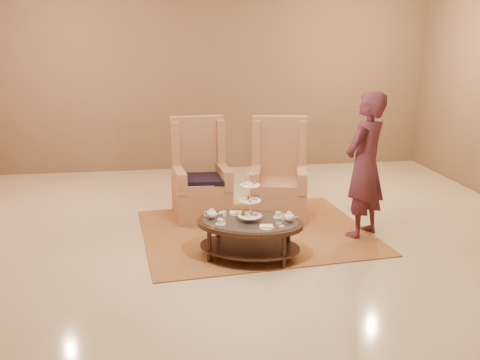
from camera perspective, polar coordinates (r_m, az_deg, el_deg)
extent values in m
plane|color=beige|center=(6.34, 0.64, -7.25)|extent=(8.00, 8.00, 0.00)
cube|color=beige|center=(6.34, 0.64, -7.25)|extent=(8.00, 8.00, 0.02)
cube|color=brown|center=(9.86, -3.00, 11.25)|extent=(8.00, 0.04, 3.50)
cube|color=#AE783D|center=(6.82, 1.68, -5.53)|extent=(3.02, 2.61, 0.01)
cylinder|color=black|center=(5.88, -3.29, -7.06)|extent=(0.06, 0.06, 0.39)
cylinder|color=black|center=(5.75, 4.70, -7.65)|extent=(0.06, 0.06, 0.39)
cylinder|color=black|center=(6.27, -2.31, -5.62)|extent=(0.06, 0.06, 0.39)
cylinder|color=black|center=(6.14, 5.17, -6.13)|extent=(0.06, 0.06, 0.39)
cylinder|color=white|center=(5.83, 1.06, -2.11)|extent=(0.01, 0.01, 0.49)
torus|color=white|center=(5.76, 1.07, 0.20)|extent=(0.12, 0.05, 0.12)
cylinder|color=silver|center=(5.89, 1.05, -3.82)|extent=(0.35, 0.35, 0.01)
cylinder|color=silver|center=(5.83, 1.06, -2.20)|extent=(0.31, 0.31, 0.01)
cylinder|color=silver|center=(5.78, 1.07, -0.54)|extent=(0.27, 0.27, 0.01)
cylinder|color=#CB686D|center=(5.87, 1.77, -3.68)|extent=(0.05, 0.05, 0.03)
cylinder|color=tan|center=(5.95, 1.18, -3.41)|extent=(0.05, 0.05, 0.03)
cylinder|color=brown|center=(5.90, 0.33, -3.59)|extent=(0.05, 0.05, 0.03)
cylinder|color=beige|center=(5.81, 0.92, -3.87)|extent=(0.05, 0.05, 0.03)
ellipsoid|color=tan|center=(5.84, 1.71, -2.00)|extent=(0.05, 0.05, 0.03)
ellipsoid|color=brown|center=(5.89, 0.98, -1.83)|extent=(0.05, 0.05, 0.03)
ellipsoid|color=beige|center=(5.82, 0.40, -2.04)|extent=(0.05, 0.05, 0.03)
ellipsoid|color=#CB686D|center=(5.77, 1.14, -2.21)|extent=(0.05, 0.05, 0.03)
cube|color=brown|center=(5.80, 1.60, -0.35)|extent=(0.05, 0.04, 0.02)
cube|color=beige|center=(5.83, 0.83, -0.27)|extent=(0.05, 0.04, 0.02)
cube|color=#CB686D|center=(5.76, 0.53, -0.48)|extent=(0.05, 0.04, 0.02)
cube|color=tan|center=(5.73, 1.31, -0.56)|extent=(0.05, 0.04, 0.02)
ellipsoid|color=silver|center=(5.96, -3.04, -3.66)|extent=(0.15, 0.15, 0.09)
cylinder|color=silver|center=(5.94, -3.05, -3.22)|extent=(0.07, 0.07, 0.01)
sphere|color=silver|center=(5.94, -3.05, -3.10)|extent=(0.02, 0.02, 0.02)
cone|color=silver|center=(5.94, -2.36, -3.67)|extent=(0.08, 0.05, 0.05)
torus|color=silver|center=(5.97, -3.59, -3.63)|extent=(0.07, 0.03, 0.07)
ellipsoid|color=silver|center=(5.88, 5.25, -3.97)|extent=(0.15, 0.15, 0.09)
cylinder|color=silver|center=(5.86, 5.26, -3.52)|extent=(0.07, 0.07, 0.01)
sphere|color=silver|center=(5.86, 5.26, -3.40)|extent=(0.02, 0.02, 0.02)
cone|color=silver|center=(5.87, 5.96, -3.96)|extent=(0.08, 0.05, 0.05)
torus|color=silver|center=(5.89, 4.68, -3.93)|extent=(0.07, 0.03, 0.07)
cylinder|color=silver|center=(5.80, -2.11, -4.70)|extent=(0.14, 0.14, 0.01)
cylinder|color=silver|center=(5.79, -2.11, -4.42)|extent=(0.08, 0.08, 0.05)
torus|color=silver|center=(5.78, -1.75, -4.44)|extent=(0.04, 0.02, 0.04)
cylinder|color=silver|center=(6.03, 4.08, -3.95)|extent=(0.14, 0.14, 0.01)
cylinder|color=silver|center=(6.02, 4.08, -3.68)|extent=(0.08, 0.08, 0.05)
torus|color=silver|center=(6.02, 4.43, -3.70)|extent=(0.04, 0.02, 0.04)
cylinder|color=silver|center=(6.12, -0.42, -3.61)|extent=(0.20, 0.20, 0.01)
cube|color=beige|center=(6.12, -0.43, -3.49)|extent=(0.15, 0.11, 0.02)
cylinder|color=silver|center=(5.69, 2.82, -5.10)|extent=(0.20, 0.20, 0.01)
cube|color=beige|center=(5.69, 2.83, -4.97)|extent=(0.15, 0.11, 0.02)
cylinder|color=silver|center=(6.05, -1.70, -3.60)|extent=(0.05, 0.05, 0.06)
cylinder|color=silver|center=(5.73, 4.46, -4.96)|extent=(0.07, 0.07, 0.01)
cylinder|color=#CB686D|center=(5.73, 4.46, -4.87)|extent=(0.05, 0.05, 0.01)
cylinder|color=silver|center=(5.81, 4.18, -4.65)|extent=(0.07, 0.07, 0.01)
cylinder|color=brown|center=(5.81, 4.18, -4.56)|extent=(0.05, 0.05, 0.01)
cylinder|color=silver|center=(6.14, -2.06, -3.53)|extent=(0.07, 0.07, 0.01)
cylinder|color=beige|center=(6.14, -2.07, -3.44)|extent=(0.05, 0.05, 0.01)
cube|color=#B47954|center=(7.33, -4.10, -2.35)|extent=(0.79, 0.79, 0.44)
cube|color=#B47954|center=(7.20, -4.08, -0.41)|extent=(0.67, 0.67, 0.10)
cube|color=#B47954|center=(7.49, -4.55, 1.67)|extent=(0.74, 0.21, 1.35)
cube|color=#B47954|center=(7.34, -6.96, 3.83)|extent=(0.12, 0.24, 0.62)
cube|color=#B47954|center=(7.44, -2.17, 4.08)|extent=(0.12, 0.24, 0.62)
cube|color=#B47954|center=(7.14, -6.48, 0.08)|extent=(0.18, 0.66, 0.27)
cube|color=#B47954|center=(7.23, -1.73, 0.37)|extent=(0.18, 0.66, 0.27)
cube|color=black|center=(7.15, -4.04, 0.08)|extent=(0.60, 0.55, 0.06)
cube|color=#B47954|center=(7.27, 4.09, -2.47)|extent=(0.88, 0.88, 0.44)
cube|color=#B47954|center=(7.14, 4.12, -0.51)|extent=(0.75, 0.75, 0.10)
cube|color=#B47954|center=(7.44, 4.17, 1.63)|extent=(0.75, 0.30, 1.36)
cube|color=#B47954|center=(7.34, 1.75, 4.00)|extent=(0.15, 0.25, 0.63)
cube|color=#B47954|center=(7.34, 6.68, 3.90)|extent=(0.15, 0.25, 0.63)
cube|color=#B47954|center=(7.13, 1.69, 0.19)|extent=(0.27, 0.67, 0.27)
cube|color=#B47954|center=(7.13, 6.58, 0.09)|extent=(0.27, 0.67, 0.27)
imported|color=#50222E|center=(6.63, 13.19, 1.54)|extent=(0.78, 0.75, 1.80)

